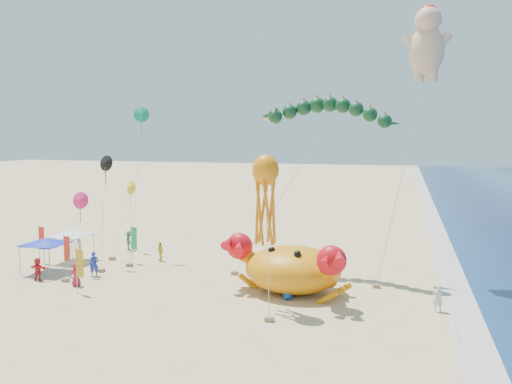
# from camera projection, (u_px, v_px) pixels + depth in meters

# --- Properties ---
(ground) EXTENTS (320.00, 320.00, 0.00)m
(ground) POSITION_uv_depth(u_px,v_px,m) (275.00, 289.00, 34.59)
(ground) COLOR #D1B784
(ground) RESTS_ON ground
(foam_strip) EXTENTS (320.00, 320.00, 0.00)m
(foam_strip) POSITION_uv_depth(u_px,v_px,m) (461.00, 305.00, 31.17)
(foam_strip) COLOR silver
(foam_strip) RESTS_ON ground
(crab_inflatable) EXTENTS (8.90, 7.20, 3.90)m
(crab_inflatable) POSITION_uv_depth(u_px,v_px,m) (292.00, 268.00, 33.62)
(crab_inflatable) COLOR orange
(crab_inflatable) RESTS_ON ground
(dragon_kite) EXTENTS (11.76, 4.06, 13.19)m
(dragon_kite) POSITION_uv_depth(u_px,v_px,m) (326.00, 116.00, 37.55)
(dragon_kite) COLOR #0E351C
(dragon_kite) RESTS_ON ground
(cherub_kite) EXTENTS (4.38, 5.25, 19.90)m
(cherub_kite) POSITION_uv_depth(u_px,v_px,m) (427.00, 41.00, 35.93)
(cherub_kite) COLOR #F3B894
(cherub_kite) RESTS_ON ground
(octopus_kite) EXTENTS (1.96, 3.24, 9.44)m
(octopus_kite) POSITION_uv_depth(u_px,v_px,m) (265.00, 193.00, 30.14)
(octopus_kite) COLOR orange
(octopus_kite) RESTS_ON ground
(canopy_blue) EXTENTS (3.22, 3.22, 2.71)m
(canopy_blue) POSITION_uv_depth(u_px,v_px,m) (46.00, 241.00, 38.67)
(canopy_blue) COLOR gray
(canopy_blue) RESTS_ON ground
(canopy_white) EXTENTS (3.06, 3.06, 2.71)m
(canopy_white) POSITION_uv_depth(u_px,v_px,m) (71.00, 233.00, 42.01)
(canopy_white) COLOR gray
(canopy_white) RESTS_ON ground
(feather_flags) EXTENTS (8.78, 8.41, 3.20)m
(feather_flags) POSITION_uv_depth(u_px,v_px,m) (81.00, 247.00, 38.50)
(feather_flags) COLOR gray
(feather_flags) RESTS_ON ground
(beachgoers) EXTENTS (31.31, 12.21, 1.87)m
(beachgoers) POSITION_uv_depth(u_px,v_px,m) (133.00, 261.00, 39.05)
(beachgoers) COLOR #1D2FA9
(beachgoers) RESTS_ON ground
(small_kites) EXTENTS (3.56, 11.52, 13.09)m
(small_kites) POSITION_uv_depth(u_px,v_px,m) (114.00, 176.00, 41.47)
(small_kites) COLOR #FF1C66
(small_kites) RESTS_ON ground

